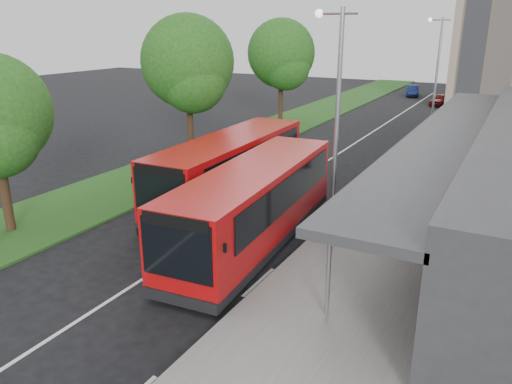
% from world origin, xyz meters
% --- Properties ---
extents(ground, '(120.00, 120.00, 0.00)m').
position_xyz_m(ground, '(0.00, 0.00, 0.00)').
color(ground, black).
rests_on(ground, ground).
extents(pavement, '(5.00, 80.00, 0.15)m').
position_xyz_m(pavement, '(6.00, 20.00, 0.07)').
color(pavement, slate).
rests_on(pavement, ground).
extents(grass_verge, '(5.00, 80.00, 0.10)m').
position_xyz_m(grass_verge, '(-7.00, 20.00, 0.05)').
color(grass_verge, '#1C4516').
rests_on(grass_verge, ground).
extents(lane_centre_line, '(0.12, 70.00, 0.01)m').
position_xyz_m(lane_centre_line, '(0.00, 15.00, 0.01)').
color(lane_centre_line, silver).
rests_on(lane_centre_line, ground).
extents(kerb_dashes, '(0.12, 56.00, 0.01)m').
position_xyz_m(kerb_dashes, '(3.30, 19.00, 0.01)').
color(kerb_dashes, silver).
rests_on(kerb_dashes, ground).
extents(tree_mid, '(5.15, 5.15, 8.28)m').
position_xyz_m(tree_mid, '(-7.01, 9.05, 5.34)').
color(tree_mid, black).
rests_on(tree_mid, ground).
extents(tree_far, '(5.09, 5.09, 8.18)m').
position_xyz_m(tree_far, '(-7.01, 21.05, 5.28)').
color(tree_far, black).
rests_on(tree_far, ground).
extents(lamp_post_near, '(1.44, 0.28, 8.00)m').
position_xyz_m(lamp_post_near, '(4.12, 2.00, 4.72)').
color(lamp_post_near, '#95989E').
rests_on(lamp_post_near, pavement).
extents(lamp_post_far, '(1.44, 0.28, 8.00)m').
position_xyz_m(lamp_post_far, '(4.12, 22.00, 4.72)').
color(lamp_post_far, '#95989E').
rests_on(lamp_post_far, pavement).
extents(bus_main, '(3.35, 10.40, 2.90)m').
position_xyz_m(bus_main, '(1.80, 0.51, 1.49)').
color(bus_main, '#B20910').
rests_on(bus_main, ground).
extents(bus_second, '(2.99, 10.46, 2.94)m').
position_xyz_m(bus_second, '(-1.37, 4.11, 1.51)').
color(bus_second, '#B20910').
rests_on(bus_second, ground).
extents(litter_bin, '(0.75, 0.75, 1.03)m').
position_xyz_m(litter_bin, '(5.00, 10.87, 0.66)').
color(litter_bin, '#342215').
rests_on(litter_bin, pavement).
extents(bollard, '(0.16, 0.16, 0.90)m').
position_xyz_m(bollard, '(4.46, 19.12, 0.60)').
color(bollard, '#F6A60C').
rests_on(bollard, pavement).
extents(car_near, '(2.00, 3.64, 1.17)m').
position_xyz_m(car_near, '(2.28, 38.62, 0.59)').
color(car_near, '#5F0F0D').
rests_on(car_near, ground).
extents(car_far, '(2.14, 3.85, 1.20)m').
position_xyz_m(car_far, '(-1.72, 44.51, 0.60)').
color(car_far, navy).
rests_on(car_far, ground).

